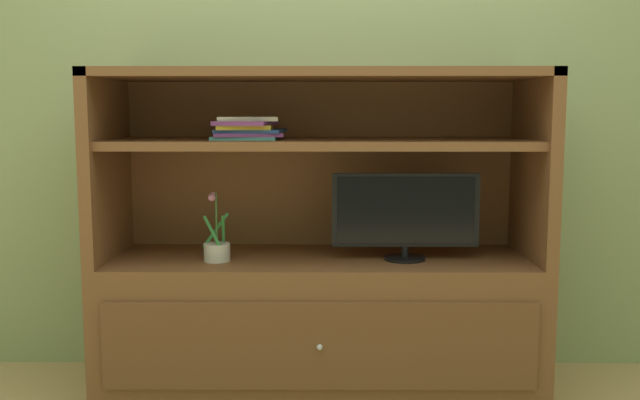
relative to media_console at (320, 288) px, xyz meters
name	(u,v)px	position (x,y,z in m)	size (l,w,h in m)	color
painted_rear_wall	(320,66)	(0.00, 0.34, 0.96)	(6.00, 0.10, 2.80)	#8C9E6B
media_console	(320,288)	(0.00, 0.00, 0.00)	(1.84, 0.63, 1.36)	brown
tv_monitor	(405,213)	(0.35, -0.07, 0.34)	(0.61, 0.17, 0.36)	black
potted_plant	(217,249)	(-0.43, -0.09, 0.19)	(0.12, 0.11, 0.29)	beige
magazine_stack	(248,129)	(-0.30, -0.01, 0.68)	(0.30, 0.36, 0.09)	teal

